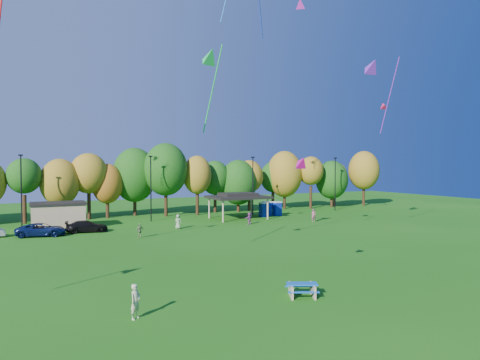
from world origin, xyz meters
name	(u,v)px	position (x,y,z in m)	size (l,w,h in m)	color
ground	(306,312)	(0.00, 0.00, 0.00)	(160.00, 160.00, 0.00)	#19600F
tree_line	(121,178)	(-1.03, 45.51, 5.91)	(93.57, 10.55, 11.15)	black
lamp_posts	(151,186)	(2.00, 40.00, 4.90)	(64.50, 0.25, 9.09)	black
utility_building	(58,215)	(-10.00, 38.00, 1.64)	(6.30, 4.30, 3.25)	tan
pavilion	(238,197)	(14.00, 37.00, 3.23)	(8.20, 6.20, 3.77)	tan
porta_potties	(269,209)	(19.82, 38.02, 1.10)	(3.75, 2.41, 2.18)	#0B2396
picnic_table	(302,289)	(1.35, 2.36, 0.46)	(2.28, 2.13, 0.79)	tan
kite_flyer	(135,302)	(-8.33, 3.01, 0.89)	(0.65, 0.43, 1.78)	beige
car_c	(42,230)	(-11.98, 32.84, 0.72)	(2.38, 5.15, 1.43)	#0C1A4D
car_d	(87,226)	(-7.19, 33.57, 0.68)	(1.90, 4.68, 1.36)	black
far_person_0	(314,215)	(21.87, 29.46, 0.89)	(0.65, 0.42, 1.77)	#AF526D
far_person_1	(249,218)	(12.78, 31.15, 0.78)	(1.45, 0.46, 1.57)	#A94699
far_person_2	(140,231)	(-2.58, 27.02, 0.78)	(0.92, 0.38, 1.57)	#708954
far_person_4	(178,222)	(3.11, 31.39, 0.90)	(0.88, 0.57, 1.79)	#83A36F
kite_2	(302,162)	(1.80, 3.11, 7.97)	(0.96, 1.21, 1.13)	#E50C90
kite_3	(383,105)	(27.13, 22.10, 15.33)	(1.48, 1.62, 1.30)	#DD1A4D
kite_5	(210,57)	(0.52, 14.68, 16.79)	(2.03, 4.41, 7.46)	green
kite_8	(300,3)	(13.02, 19.88, 24.95)	(1.86, 1.90, 1.52)	#D523B2
kite_12	(372,66)	(20.57, 17.15, 18.52)	(1.99, 5.08, 8.58)	purple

